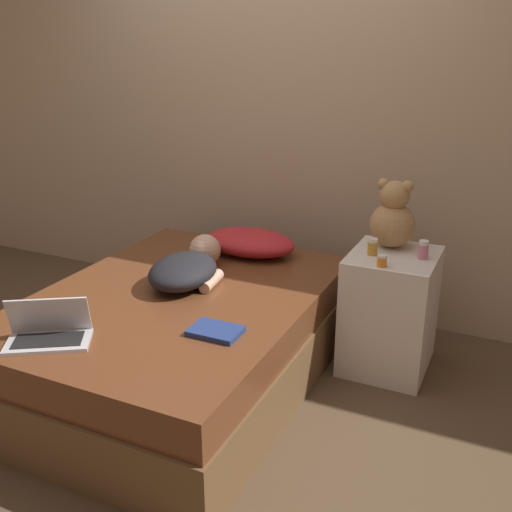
# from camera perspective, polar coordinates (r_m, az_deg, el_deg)

# --- Properties ---
(ground_plane) EXTENTS (12.00, 12.00, 0.00)m
(ground_plane) POSITION_cam_1_polar(r_m,az_deg,el_deg) (3.29, -7.11, -11.42)
(ground_plane) COLOR brown
(wall_back) EXTENTS (8.00, 0.06, 2.60)m
(wall_back) POSITION_cam_1_polar(r_m,az_deg,el_deg) (3.88, 1.66, 14.03)
(wall_back) COLOR tan
(wall_back) RESTS_ON ground_plane
(bed) EXTENTS (1.35, 1.83, 0.49)m
(bed) POSITION_cam_1_polar(r_m,az_deg,el_deg) (3.17, -7.30, -7.67)
(bed) COLOR brown
(bed) RESTS_ON ground_plane
(nightstand) EXTENTS (0.44, 0.49, 0.65)m
(nightstand) POSITION_cam_1_polar(r_m,az_deg,el_deg) (3.31, 12.60, -5.15)
(nightstand) COLOR silver
(nightstand) RESTS_ON ground_plane
(pillow) EXTENTS (0.56, 0.36, 0.15)m
(pillow) POSITION_cam_1_polar(r_m,az_deg,el_deg) (3.56, -0.61, 1.32)
(pillow) COLOR red
(pillow) RESTS_ON bed
(person_lying) EXTENTS (0.39, 0.64, 0.18)m
(person_lying) POSITION_cam_1_polar(r_m,az_deg,el_deg) (3.19, -6.47, -1.05)
(person_lying) COLOR black
(person_lying) RESTS_ON bed
(laptop) EXTENTS (0.40, 0.35, 0.19)m
(laptop) POSITION_cam_1_polar(r_m,az_deg,el_deg) (2.72, -19.15, -6.81)
(laptop) COLOR silver
(laptop) RESTS_ON bed
(teddy_bear) EXTENTS (0.24, 0.24, 0.37)m
(teddy_bear) POSITION_cam_1_polar(r_m,az_deg,el_deg) (3.26, 12.90, 3.56)
(teddy_bear) COLOR tan
(teddy_bear) RESTS_ON nightstand
(bottle_orange) EXTENTS (0.05, 0.05, 0.06)m
(bottle_orange) POSITION_cam_1_polar(r_m,az_deg,el_deg) (3.00, 11.90, -0.45)
(bottle_orange) COLOR orange
(bottle_orange) RESTS_ON nightstand
(bottle_amber) EXTENTS (0.05, 0.05, 0.09)m
(bottle_amber) POSITION_cam_1_polar(r_m,az_deg,el_deg) (3.15, 11.06, 0.86)
(bottle_amber) COLOR gold
(bottle_amber) RESTS_ON nightstand
(bottle_pink) EXTENTS (0.05, 0.05, 0.10)m
(bottle_pink) POSITION_cam_1_polar(r_m,az_deg,el_deg) (3.15, 15.65, 0.55)
(bottle_pink) COLOR pink
(bottle_pink) RESTS_ON nightstand
(book) EXTENTS (0.22, 0.16, 0.02)m
(book) POSITION_cam_1_polar(r_m,az_deg,el_deg) (2.65, -3.87, -7.14)
(book) COLOR navy
(book) RESTS_ON bed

